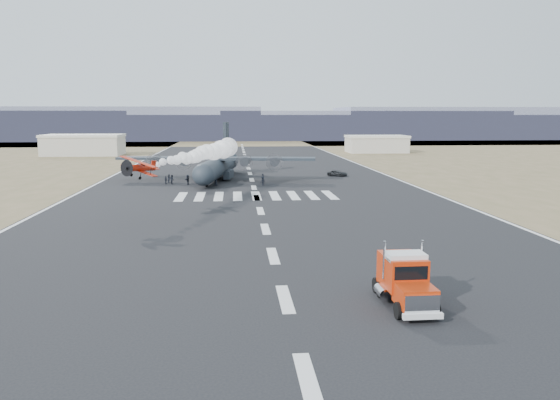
{
  "coord_description": "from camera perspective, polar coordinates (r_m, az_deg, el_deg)",
  "views": [
    {
      "loc": [
        -3.47,
        -36.89,
        12.87
      ],
      "look_at": [
        1.31,
        19.78,
        4.0
      ],
      "focal_mm": 35.0,
      "sensor_mm": 36.0,
      "label": 1
    }
  ],
  "objects": [
    {
      "name": "crew_c",
      "position": [
        100.97,
        -1.82,
        2.01
      ],
      "size": [
        1.16,
        1.01,
        1.65
      ],
      "primitive_type": "imported",
      "rotation": [
        0.0,
        0.0,
        3.75
      ],
      "color": "black",
      "rests_on": "ground"
    },
    {
      "name": "crew_b",
      "position": [
        106.78,
        -11.5,
        2.21
      ],
      "size": [
        0.81,
        0.95,
        1.66
      ],
      "primitive_type": "imported",
      "rotation": [
        0.0,
        0.0,
        2.05
      ],
      "color": "black",
      "rests_on": "ground"
    },
    {
      "name": "crew_f",
      "position": [
        103.35,
        -9.62,
        2.1
      ],
      "size": [
        1.1,
        1.8,
        1.85
      ],
      "primitive_type": "imported",
      "rotation": [
        0.0,
        0.0,
        4.37
      ],
      "color": "black",
      "rests_on": "ground"
    },
    {
      "name": "smoke_trail",
      "position": [
        92.74,
        -6.82,
        5.11
      ],
      "size": [
        11.37,
        32.4,
        3.44
      ],
      "rotation": [
        0.0,
        0.0,
        -0.3
      ],
      "color": "white"
    },
    {
      "name": "hangar_left",
      "position": [
        188.49,
        -19.83,
        5.47
      ],
      "size": [
        24.5,
        14.5,
        6.7
      ],
      "color": "#ABA698",
      "rests_on": "ground"
    },
    {
      "name": "transport_aircraft",
      "position": [
        110.74,
        -6.51,
        3.66
      ],
      "size": [
        39.37,
        32.29,
        11.36
      ],
      "rotation": [
        0.0,
        0.0,
        -0.15
      ],
      "color": "black",
      "rests_on": "ground"
    },
    {
      "name": "crew_e",
      "position": [
        101.09,
        -6.73,
        2.02
      ],
      "size": [
        0.76,
        1.02,
        1.86
      ],
      "primitive_type": "imported",
      "rotation": [
        0.0,
        0.0,
        4.96
      ],
      "color": "black",
      "rests_on": "ground"
    },
    {
      "name": "ridge_seg_d",
      "position": [
        296.98,
        -4.19,
        7.61
      ],
      "size": [
        150.0,
        50.0,
        13.0
      ],
      "primitive_type": "cube",
      "color": "slate",
      "rests_on": "ground"
    },
    {
      "name": "hangar_right",
      "position": [
        193.58,
        10.05,
        5.81
      ],
      "size": [
        20.5,
        12.5,
        5.9
      ],
      "color": "#ABA698",
      "rests_on": "ground"
    },
    {
      "name": "crew_h",
      "position": [
        104.75,
        -11.21,
        2.12
      ],
      "size": [
        0.89,
        1.0,
        1.76
      ],
      "primitive_type": "imported",
      "rotation": [
        0.0,
        0.0,
        2.1
      ],
      "color": "black",
      "rests_on": "ground"
    },
    {
      "name": "semi_truck",
      "position": [
        38.51,
        12.88,
        -8.06
      ],
      "size": [
        2.82,
        8.19,
        3.68
      ],
      "rotation": [
        0.0,
        0.0,
        0.01
      ],
      "color": "black",
      "rests_on": "ground"
    },
    {
      "name": "ridge_seg_c",
      "position": [
        303.23,
        -16.68,
        7.67
      ],
      "size": [
        150.0,
        50.0,
        17.0
      ],
      "primitive_type": "cube",
      "color": "slate",
      "rests_on": "ground"
    },
    {
      "name": "crew_a",
      "position": [
        104.4,
        -1.79,
        2.27
      ],
      "size": [
        0.67,
        0.75,
        1.79
      ],
      "primitive_type": "imported",
      "rotation": [
        0.0,
        0.0,
        1.35
      ],
      "color": "black",
      "rests_on": "ground"
    },
    {
      "name": "aerobatic_biplane",
      "position": [
        67.6,
        -14.39,
        3.31
      ],
      "size": [
        5.38,
        5.11,
        2.66
      ],
      "rotation": [
        0.0,
        0.22,
        -0.3
      ],
      "color": "#B41D0C"
    },
    {
      "name": "crew_d",
      "position": [
        104.99,
        -11.83,
        2.07
      ],
      "size": [
        0.88,
        1.05,
        1.6
      ],
      "primitive_type": "imported",
      "rotation": [
        0.0,
        0.0,
        2.09
      ],
      "color": "black",
      "rests_on": "ground"
    },
    {
      "name": "runway_markings",
      "position": [
        97.81,
        -2.74,
        1.3
      ],
      "size": [
        60.0,
        260.0,
        0.01
      ],
      "primitive_type": null,
      "color": "silver",
      "rests_on": "ground"
    },
    {
      "name": "scrub_far",
      "position": [
        267.23,
        -4.09,
        6.08
      ],
      "size": [
        500.0,
        80.0,
        0.0
      ],
      "primitive_type": "cube",
      "color": "brown",
      "rests_on": "ground"
    },
    {
      "name": "ridge_seg_f",
      "position": [
        325.54,
        19.56,
        7.59
      ],
      "size": [
        150.0,
        50.0,
        17.0
      ],
      "primitive_type": "cube",
      "color": "slate",
      "rests_on": "ground"
    },
    {
      "name": "ground",
      "position": [
        39.23,
        0.53,
        -10.29
      ],
      "size": [
        500.0,
        500.0,
        0.0
      ],
      "primitive_type": "plane",
      "color": "black",
      "rests_on": "ground"
    },
    {
      "name": "ridge_seg_e",
      "position": [
        304.73,
        8.24,
        7.76
      ],
      "size": [
        150.0,
        50.0,
        15.0
      ],
      "primitive_type": "cube",
      "color": "slate",
      "rests_on": "ground"
    },
    {
      "name": "support_vehicle",
      "position": [
        117.01,
        6.02,
        2.79
      ],
      "size": [
        4.72,
        3.8,
        1.19
      ],
      "primitive_type": "imported",
      "rotation": [
        0.0,
        0.0,
        1.07
      ],
      "color": "black",
      "rests_on": "ground"
    },
    {
      "name": "crew_g",
      "position": [
        105.2,
        -7.2,
        2.24
      ],
      "size": [
        0.8,
        0.81,
        1.72
      ],
      "primitive_type": "imported",
      "rotation": [
        0.0,
        0.0,
        0.83
      ],
      "color": "black",
      "rests_on": "ground"
    }
  ]
}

